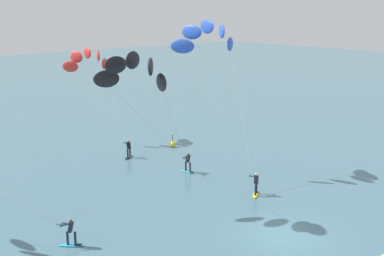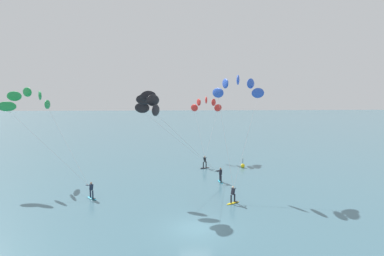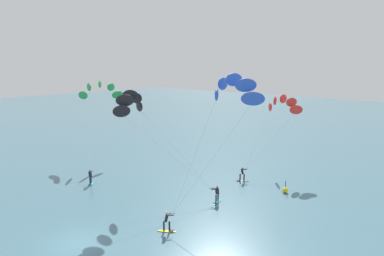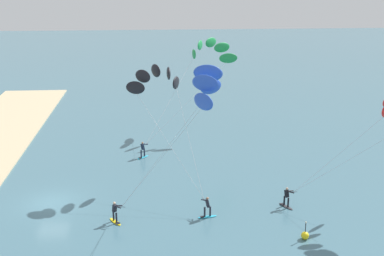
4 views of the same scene
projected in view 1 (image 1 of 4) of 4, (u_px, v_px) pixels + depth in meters
ground_plane at (284, 236)px, 28.92m from camera, size 240.00×240.00×0.00m
kitesurfer_mid_water at (209, 41)px, 38.35m from camera, size 5.81×8.64×12.15m
kitesurfer_far_out at (89, 63)px, 47.89m from camera, size 4.94×9.16×9.28m
kitesurfer_downwind at (136, 76)px, 30.63m from camera, size 9.74×7.06×10.49m
marker_buoy at (173, 144)px, 47.25m from camera, size 0.56×0.56×1.38m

